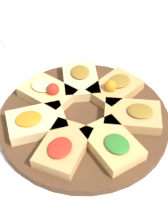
{
  "coord_description": "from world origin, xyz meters",
  "views": [
    {
      "loc": [
        -0.04,
        -0.51,
        0.55
      ],
      "look_at": [
        0.0,
        0.0,
        0.03
      ],
      "focal_mm": 50.0,
      "sensor_mm": 36.0,
      "label": 1
    }
  ],
  "objects": [
    {
      "name": "focaccia_slice_2",
      "position": [
        -0.11,
        -0.02,
        0.03
      ],
      "size": [
        0.14,
        0.11,
        0.04
      ],
      "color": "#E5C689",
      "rests_on": "serving_board"
    },
    {
      "name": "serving_board",
      "position": [
        0.0,
        0.0,
        0.01
      ],
      "size": [
        0.4,
        0.4,
        0.02
      ],
      "primitive_type": "cylinder",
      "color": "#51331E",
      "rests_on": "ground_plane"
    },
    {
      "name": "focaccia_slice_3",
      "position": [
        -0.05,
        -0.1,
        0.03
      ],
      "size": [
        0.14,
        0.15,
        0.04
      ],
      "color": "tan",
      "rests_on": "serving_board"
    },
    {
      "name": "focaccia_slice_4",
      "position": [
        0.05,
        -0.1,
        0.03
      ],
      "size": [
        0.14,
        0.15,
        0.04
      ],
      "color": "tan",
      "rests_on": "serving_board"
    },
    {
      "name": "ground_plane",
      "position": [
        0.0,
        0.0,
        0.0
      ],
      "size": [
        3.0,
        3.0,
        0.0
      ],
      "primitive_type": "plane",
      "color": "white"
    },
    {
      "name": "focaccia_slice_0",
      "position": [
        -0.0,
        0.11,
        0.03
      ],
      "size": [
        0.09,
        0.13,
        0.04
      ],
      "color": "#E5C689",
      "rests_on": "serving_board"
    },
    {
      "name": "focaccia_slice_6",
      "position": [
        0.08,
        0.07,
        0.03
      ],
      "size": [
        0.15,
        0.15,
        0.05
      ],
      "color": "tan",
      "rests_on": "serving_board"
    },
    {
      "name": "focaccia_slice_1",
      "position": [
        -0.09,
        0.07,
        0.03
      ],
      "size": [
        0.15,
        0.15,
        0.05
      ],
      "color": "#DBB775",
      "rests_on": "serving_board"
    },
    {
      "name": "focaccia_slice_5",
      "position": [
        0.11,
        -0.02,
        0.03
      ],
      "size": [
        0.14,
        0.11,
        0.04
      ],
      "color": "tan",
      "rests_on": "serving_board"
    }
  ]
}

